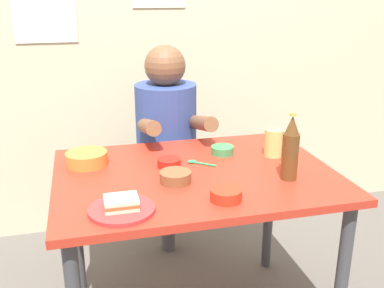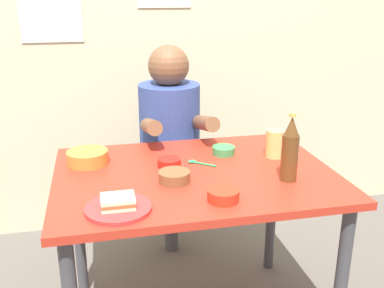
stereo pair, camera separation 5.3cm
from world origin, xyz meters
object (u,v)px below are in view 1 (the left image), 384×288
at_px(stool, 168,194).
at_px(plate_orange, 122,209).
at_px(beer_mug, 274,143).
at_px(beer_bottle, 290,150).
at_px(sandwich, 121,203).
at_px(dining_table, 195,193).
at_px(person_seated, 167,123).
at_px(sambal_bowl_red, 169,162).

distance_m(stool, plate_orange, 1.03).
xyz_separation_m(beer_mug, beer_bottle, (-0.05, -0.25, 0.06)).
height_order(plate_orange, beer_bottle, beer_bottle).
bearing_deg(sandwich, dining_table, 40.14).
relative_size(plate_orange, beer_mug, 1.75).
distance_m(person_seated, beer_bottle, 0.84).
distance_m(dining_table, plate_orange, 0.43).
relative_size(stool, plate_orange, 2.05).
bearing_deg(beer_mug, dining_table, -166.26).
relative_size(plate_orange, sandwich, 2.00).
bearing_deg(person_seated, sandwich, -110.07).
height_order(stool, beer_bottle, beer_bottle).
relative_size(dining_table, sambal_bowl_red, 11.46).
xyz_separation_m(dining_table, plate_orange, (-0.32, -0.27, 0.10)).
bearing_deg(stool, sambal_bowl_red, -99.87).
height_order(sandwich, beer_mug, beer_mug).
bearing_deg(stool, sandwich, -109.84).
bearing_deg(stool, plate_orange, -109.84).
bearing_deg(dining_table, beer_bottle, -25.23).
distance_m(stool, sandwich, 1.04).
distance_m(dining_table, person_seated, 0.63).
height_order(stool, sambal_bowl_red, sambal_bowl_red).
relative_size(stool, beer_bottle, 1.72).
bearing_deg(dining_table, sambal_bowl_red, 138.83).
distance_m(dining_table, beer_bottle, 0.42).
height_order(sandwich, beer_bottle, beer_bottle).
distance_m(person_seated, beer_mug, 0.65).
height_order(beer_mug, sambal_bowl_red, beer_mug).
bearing_deg(sandwich, person_seated, 69.93).
bearing_deg(sambal_bowl_red, plate_orange, -123.36).
height_order(stool, sandwich, sandwich).
bearing_deg(stool, person_seated, -90.00).
bearing_deg(person_seated, beer_mug, -54.74).
bearing_deg(beer_mug, stool, 124.69).
bearing_deg(sambal_bowl_red, beer_bottle, -29.14).
height_order(sandwich, sambal_bowl_red, sandwich).
bearing_deg(stool, beer_bottle, -67.62).
height_order(plate_orange, sambal_bowl_red, sambal_bowl_red).
height_order(plate_orange, beer_mug, beer_mug).
distance_m(beer_mug, beer_bottle, 0.26).
relative_size(person_seated, beer_mug, 5.71).
height_order(dining_table, person_seated, person_seated).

